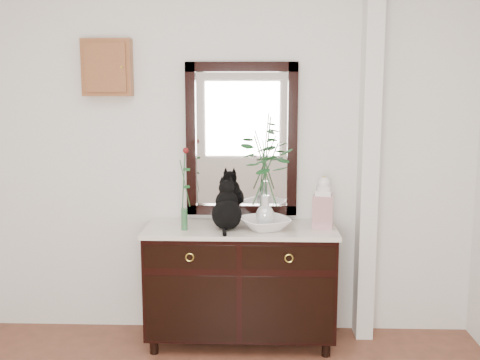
{
  "coord_description": "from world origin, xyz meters",
  "views": [
    {
      "loc": [
        0.22,
        -2.06,
        1.8
      ],
      "look_at": [
        0.1,
        1.63,
        1.2
      ],
      "focal_mm": 42.0,
      "sensor_mm": 36.0,
      "label": 1
    }
  ],
  "objects_px": {
    "cat": "(227,205)",
    "lotus_bowl": "(265,224)",
    "sideboard": "(240,279)",
    "ginger_jar": "(323,202)"
  },
  "relations": [
    {
      "from": "cat",
      "to": "ginger_jar",
      "type": "relative_size",
      "value": 0.92
    },
    {
      "from": "sideboard",
      "to": "cat",
      "type": "bearing_deg",
      "value": -157.71
    },
    {
      "from": "sideboard",
      "to": "ginger_jar",
      "type": "height_order",
      "value": "ginger_jar"
    },
    {
      "from": "lotus_bowl",
      "to": "sideboard",
      "type": "bearing_deg",
      "value": 162.62
    },
    {
      "from": "cat",
      "to": "ginger_jar",
      "type": "bearing_deg",
      "value": -0.63
    },
    {
      "from": "lotus_bowl",
      "to": "cat",
      "type": "bearing_deg",
      "value": 176.73
    },
    {
      "from": "sideboard",
      "to": "ginger_jar",
      "type": "distance_m",
      "value": 0.8
    },
    {
      "from": "cat",
      "to": "lotus_bowl",
      "type": "distance_m",
      "value": 0.29
    },
    {
      "from": "cat",
      "to": "lotus_bowl",
      "type": "height_order",
      "value": "cat"
    },
    {
      "from": "lotus_bowl",
      "to": "ginger_jar",
      "type": "bearing_deg",
      "value": 8.27
    }
  ]
}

